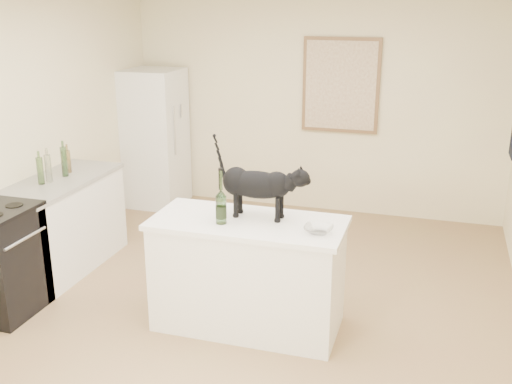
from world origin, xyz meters
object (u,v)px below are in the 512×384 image
at_px(fridge, 154,138).
at_px(wine_bottle, 221,199).
at_px(black_cat, 257,188).
at_px(glass_bowl, 319,230).

relative_size(fridge, wine_bottle, 4.45).
bearing_deg(fridge, black_cat, -49.55).
height_order(fridge, glass_bowl, fridge).
bearing_deg(glass_bowl, fridge, 134.78).
height_order(fridge, black_cat, fridge).
bearing_deg(fridge, wine_bottle, -54.86).
bearing_deg(wine_bottle, black_cat, 43.02).
xyz_separation_m(fridge, black_cat, (2.10, -2.46, 0.29)).
distance_m(fridge, glass_bowl, 3.72).
relative_size(wine_bottle, glass_bowl, 1.81).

